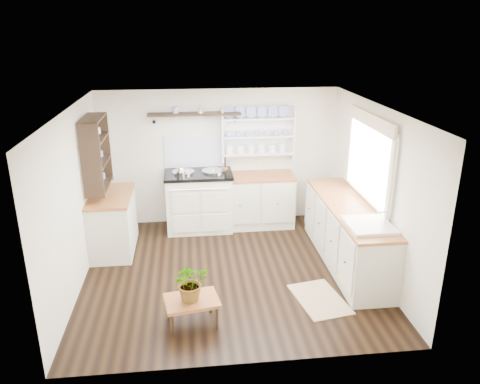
# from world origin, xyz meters

# --- Properties ---
(floor) EXTENTS (4.00, 3.80, 0.01)m
(floor) POSITION_xyz_m (0.00, 0.00, 0.00)
(floor) COLOR black
(floor) RESTS_ON ground
(wall_back) EXTENTS (4.00, 0.02, 2.30)m
(wall_back) POSITION_xyz_m (0.00, 1.90, 1.15)
(wall_back) COLOR silver
(wall_back) RESTS_ON ground
(wall_right) EXTENTS (0.02, 3.80, 2.30)m
(wall_right) POSITION_xyz_m (2.00, 0.00, 1.15)
(wall_right) COLOR silver
(wall_right) RESTS_ON ground
(wall_left) EXTENTS (0.02, 3.80, 2.30)m
(wall_left) POSITION_xyz_m (-2.00, 0.00, 1.15)
(wall_left) COLOR silver
(wall_left) RESTS_ON ground
(ceiling) EXTENTS (4.00, 3.80, 0.01)m
(ceiling) POSITION_xyz_m (0.00, 0.00, 2.30)
(ceiling) COLOR white
(ceiling) RESTS_ON wall_back
(window) EXTENTS (0.08, 1.55, 1.22)m
(window) POSITION_xyz_m (1.95, 0.15, 1.56)
(window) COLOR white
(window) RESTS_ON wall_right
(aga_cooker) EXTENTS (1.11, 0.77, 1.02)m
(aga_cooker) POSITION_xyz_m (-0.37, 1.57, 0.50)
(aga_cooker) COLOR silver
(aga_cooker) RESTS_ON floor
(back_cabinets) EXTENTS (1.27, 0.63, 0.90)m
(back_cabinets) POSITION_xyz_m (0.60, 1.60, 0.46)
(back_cabinets) COLOR beige
(back_cabinets) RESTS_ON floor
(right_cabinets) EXTENTS (0.62, 2.43, 0.90)m
(right_cabinets) POSITION_xyz_m (1.70, 0.10, 0.46)
(right_cabinets) COLOR beige
(right_cabinets) RESTS_ON floor
(belfast_sink) EXTENTS (0.55, 0.60, 0.45)m
(belfast_sink) POSITION_xyz_m (1.70, -0.65, 0.80)
(belfast_sink) COLOR white
(belfast_sink) RESTS_ON right_cabinets
(left_cabinets) EXTENTS (0.62, 1.13, 0.90)m
(left_cabinets) POSITION_xyz_m (-1.70, 0.90, 0.46)
(left_cabinets) COLOR beige
(left_cabinets) RESTS_ON floor
(plate_rack) EXTENTS (1.20, 0.22, 0.90)m
(plate_rack) POSITION_xyz_m (0.65, 1.86, 1.56)
(plate_rack) COLOR white
(plate_rack) RESTS_ON wall_back
(high_shelf) EXTENTS (1.50, 0.29, 0.16)m
(high_shelf) POSITION_xyz_m (-0.40, 1.78, 1.91)
(high_shelf) COLOR black
(high_shelf) RESTS_ON wall_back
(left_shelving) EXTENTS (0.28, 0.80, 1.05)m
(left_shelving) POSITION_xyz_m (-1.84, 0.90, 1.55)
(left_shelving) COLOR black
(left_shelving) RESTS_ON wall_left
(kettle) EXTENTS (0.17, 0.17, 0.20)m
(kettle) POSITION_xyz_m (-0.65, 1.45, 1.03)
(kettle) COLOR silver
(kettle) RESTS_ON aga_cooker
(utensil_crock) EXTENTS (0.10, 0.10, 0.12)m
(utensil_crock) POSITION_xyz_m (0.07, 1.68, 0.97)
(utensil_crock) COLOR brown
(utensil_crock) RESTS_ON back_cabinets
(center_table) EXTENTS (0.67, 0.53, 0.33)m
(center_table) POSITION_xyz_m (-0.54, -1.16, 0.28)
(center_table) COLOR brown
(center_table) RESTS_ON floor
(potted_plant) EXTENTS (0.47, 0.43, 0.45)m
(potted_plant) POSITION_xyz_m (-0.54, -1.16, 0.56)
(potted_plant) COLOR #3F7233
(potted_plant) RESTS_ON center_table
(floor_rug) EXTENTS (0.69, 0.93, 0.02)m
(floor_rug) POSITION_xyz_m (1.06, -0.84, 0.01)
(floor_rug) COLOR #9A855A
(floor_rug) RESTS_ON floor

